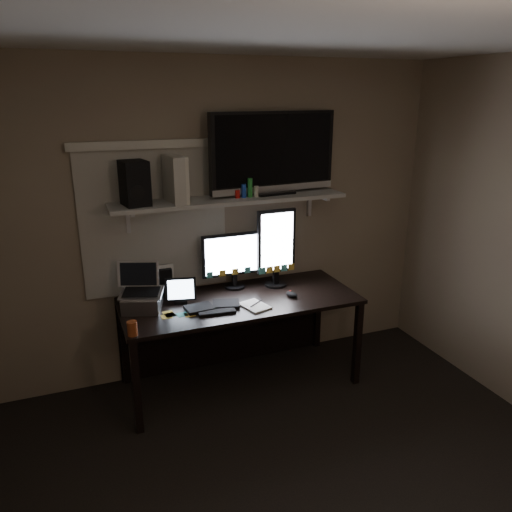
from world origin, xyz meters
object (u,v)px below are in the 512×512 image
keyboard (213,306)px  laptop (141,289)px  game_console (176,179)px  tablet (180,290)px  cup (132,328)px  mouse (292,294)px  monitor_landscape (234,260)px  desk (235,314)px  tv (273,153)px  speaker (135,183)px  monitor_portrait (276,248)px

keyboard → laptop: bearing=169.3°
laptop → game_console: bearing=41.7°
tablet → cup: size_ratio=2.37×
mouse → tablet: (-0.83, 0.19, 0.08)m
tablet → laptop: size_ratio=0.68×
monitor_landscape → keyboard: size_ratio=1.29×
tablet → cup: (-0.41, -0.41, -0.05)m
desk → game_console: size_ratio=5.42×
tablet → tv: 1.26m
tablet → cup: 0.58m
cup → mouse: bearing=9.9°
desk → speaker: size_ratio=5.79×
monitor_landscape → desk: bearing=-108.3°
mouse → tv: 1.10m
mouse → cup: 1.26m
mouse → cup: cup is taller
tv → speaker: size_ratio=3.36×
keyboard → tv: size_ratio=0.39×
monitor_landscape → speaker: 1.00m
game_console → monitor_landscape: bearing=-3.4°
monitor_landscape → cup: bearing=-147.9°
monitor_portrait → keyboard: monitor_portrait is taller
monitor_portrait → mouse: size_ratio=6.16×
desk → game_console: 1.17m
monitor_landscape → mouse: monitor_landscape is taller
tablet → laptop: laptop is taller
monitor_landscape → mouse: (0.35, -0.35, -0.21)m
mouse → tv: size_ratio=0.10×
monitor_portrait → tablet: (-0.81, -0.08, -0.22)m
desk → game_console: bearing=172.0°
mouse → game_console: bearing=145.6°
speaker → tv: bearing=-7.0°
desk → laptop: bearing=-174.5°
keyboard → speaker: size_ratio=1.32×
desk → cup: size_ratio=18.57×
tv → cup: bearing=-161.0°
monitor_landscape → game_console: (-0.45, -0.06, 0.68)m
monitor_landscape → keyboard: monitor_landscape is taller
game_console → tablet: bearing=-116.8°
desk → mouse: size_ratio=17.16×
keyboard → mouse: bearing=3.7°
desk → monitor_portrait: monitor_portrait is taller
tablet → game_console: (0.03, 0.09, 0.82)m
speaker → mouse: bearing=-24.2°
mouse → cup: bearing=174.9°
tablet → tv: bearing=23.2°
desk → laptop: 0.81m
speaker → monitor_portrait: bearing=-10.5°
speaker → desk: bearing=-14.4°
cup → monitor_portrait: bearing=21.6°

